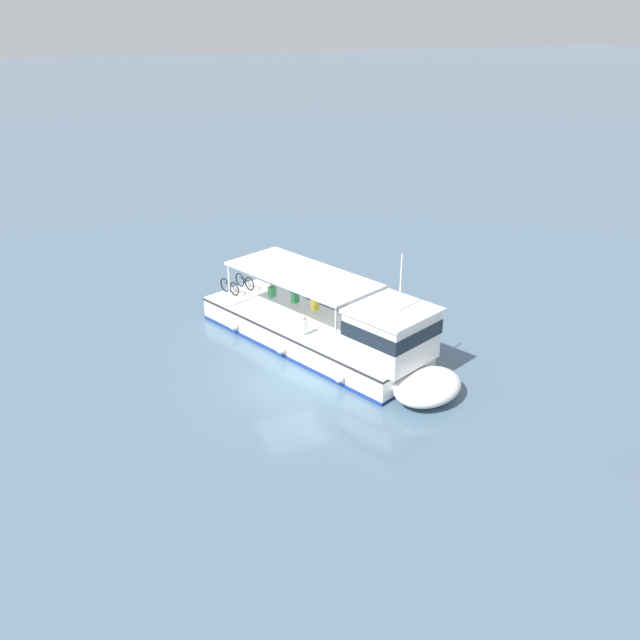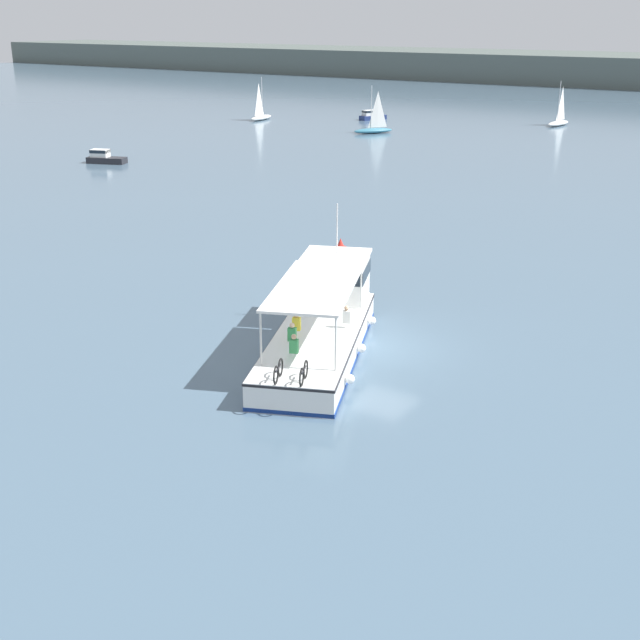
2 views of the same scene
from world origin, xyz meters
name	(u,v)px [view 2 (image 2 of 2)]	position (x,y,z in m)	size (l,w,h in m)	color
ground_plane	(384,348)	(0.00, 0.00, 0.00)	(400.00, 400.00, 0.00)	slate
ferry_main	(324,321)	(-2.37, -0.91, 1.02)	(7.86, 12.89, 5.32)	white
motorboat_horizon_east	(104,157)	(-44.84, 26.22, 0.54)	(3.83, 2.49, 1.26)	#232328
sailboat_near_port	(261,116)	(-53.74, 61.74, 0.54)	(2.12, 4.96, 5.40)	white
sailboat_off_stern	(559,121)	(-19.26, 77.40, 0.54)	(1.95, 4.93, 5.40)	white
motorboat_far_left	(371,116)	(-41.82, 69.95, 0.54)	(2.62, 3.82, 1.26)	navy
sailboat_near_starboard	(374,128)	(-34.76, 58.47, 0.54)	(3.88, 4.74, 5.40)	teal
channel_buoy	(340,253)	(-8.46, 9.92, 0.57)	(0.70, 0.70, 1.40)	red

